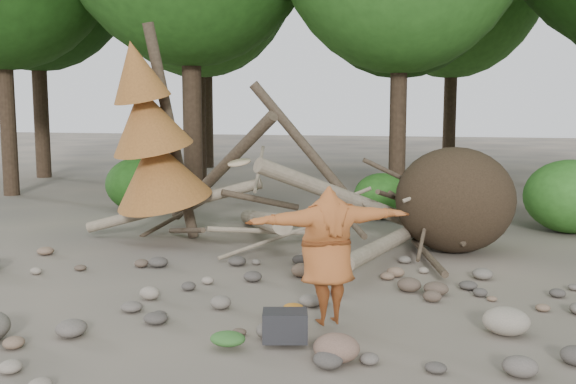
# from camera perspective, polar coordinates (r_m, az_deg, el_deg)

# --- Properties ---
(ground) EXTENTS (120.00, 120.00, 0.00)m
(ground) POSITION_cam_1_polar(r_m,az_deg,el_deg) (8.81, -3.69, -10.23)
(ground) COLOR #514C44
(ground) RESTS_ON ground
(deadfall_pile) EXTENTS (8.55, 5.24, 3.30)m
(deadfall_pile) POSITION_cam_1_polar(r_m,az_deg,el_deg) (12.30, 11.88, -0.82)
(deadfall_pile) COLOR #332619
(deadfall_pile) RESTS_ON ground
(dead_conifer) EXTENTS (2.06, 2.16, 4.35)m
(dead_conifer) POSITION_cam_1_polar(r_m,az_deg,el_deg) (12.76, -12.00, 4.69)
(dead_conifer) COLOR #4C3F30
(dead_conifer) RESTS_ON ground
(bush_left) EXTENTS (1.80, 1.80, 1.44)m
(bush_left) POSITION_cam_1_polar(r_m,az_deg,el_deg) (17.36, -13.00, 0.69)
(bush_left) COLOR #1E4D14
(bush_left) RESTS_ON ground
(bush_mid) EXTENTS (1.40, 1.40, 1.12)m
(bush_mid) POSITION_cam_1_polar(r_m,az_deg,el_deg) (15.99, 8.36, -0.33)
(bush_mid) COLOR #29621C
(bush_mid) RESTS_ON ground
(bush_right) EXTENTS (2.00, 2.00, 1.60)m
(bush_right) POSITION_cam_1_polar(r_m,az_deg,el_deg) (15.20, 23.87, -0.35)
(bush_right) COLOR #337424
(bush_right) RESTS_ON ground
(frisbee_thrower) EXTENTS (2.43, 1.59, 1.96)m
(frisbee_thrower) POSITION_cam_1_polar(r_m,az_deg,el_deg) (7.76, 3.53, -5.59)
(frisbee_thrower) COLOR #9E5023
(frisbee_thrower) RESTS_ON ground
(backpack) EXTENTS (0.58, 0.46, 0.34)m
(backpack) POSITION_cam_1_polar(r_m,az_deg,el_deg) (7.42, -0.26, -12.23)
(backpack) COLOR black
(backpack) RESTS_ON ground
(cloth_green) EXTENTS (0.40, 0.33, 0.15)m
(cloth_green) POSITION_cam_1_polar(r_m,az_deg,el_deg) (7.36, -5.37, -13.22)
(cloth_green) COLOR #2F5E25
(cloth_green) RESTS_ON ground
(cloth_orange) EXTENTS (0.26, 0.22, 0.10)m
(cloth_orange) POSITION_cam_1_polar(r_m,az_deg,el_deg) (8.51, 0.48, -10.52)
(cloth_orange) COLOR #A4631C
(cloth_orange) RESTS_ON ground
(boulder_front_right) EXTENTS (0.50, 0.45, 0.30)m
(boulder_front_right) POSITION_cam_1_polar(r_m,az_deg,el_deg) (7.00, 4.33, -13.65)
(boulder_front_right) COLOR #785B4B
(boulder_front_right) RESTS_ON ground
(boulder_mid_right) EXTENTS (0.55, 0.50, 0.33)m
(boulder_mid_right) POSITION_cam_1_polar(r_m,az_deg,el_deg) (8.17, 18.83, -10.81)
(boulder_mid_right) COLOR gray
(boulder_mid_right) RESTS_ON ground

